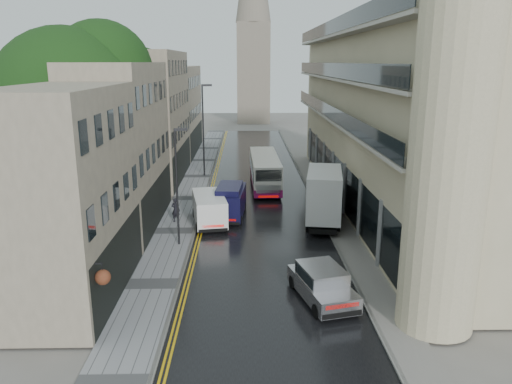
{
  "coord_description": "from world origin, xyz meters",
  "views": [
    {
      "loc": [
        -1.1,
        -12.79,
        11.16
      ],
      "look_at": [
        -0.42,
        18.0,
        3.1
      ],
      "focal_mm": 35.0,
      "sensor_mm": 36.0,
      "label": 1
    }
  ],
  "objects_px": {
    "cream_bus": "(254,178)",
    "lamp_post_near": "(177,188)",
    "tree_far": "(123,118)",
    "white_van": "(198,217)",
    "silver_hatchback": "(317,301)",
    "navy_van": "(214,207)",
    "pedestrian": "(176,210)",
    "tree_near": "(71,128)",
    "lamp_post_far": "(203,131)",
    "white_lorry": "(308,202)"
  },
  "relations": [
    {
      "from": "white_van",
      "to": "pedestrian",
      "type": "relative_size",
      "value": 2.73
    },
    {
      "from": "tree_far",
      "to": "cream_bus",
      "type": "distance_m",
      "value": 13.41
    },
    {
      "from": "tree_near",
      "to": "silver_hatchback",
      "type": "relative_size",
      "value": 3.06
    },
    {
      "from": "silver_hatchback",
      "to": "cream_bus",
      "type": "bearing_deg",
      "value": 82.21
    },
    {
      "from": "tree_far",
      "to": "white_lorry",
      "type": "xyz_separation_m",
      "value": [
        15.32,
        -13.63,
        -4.23
      ]
    },
    {
      "from": "cream_bus",
      "to": "white_van",
      "type": "bearing_deg",
      "value": -113.05
    },
    {
      "from": "navy_van",
      "to": "white_van",
      "type": "bearing_deg",
      "value": -113.43
    },
    {
      "from": "silver_hatchback",
      "to": "lamp_post_near",
      "type": "height_order",
      "value": "lamp_post_near"
    },
    {
      "from": "pedestrian",
      "to": "lamp_post_near",
      "type": "height_order",
      "value": "lamp_post_near"
    },
    {
      "from": "navy_van",
      "to": "tree_near",
      "type": "bearing_deg",
      "value": -169.19
    },
    {
      "from": "tree_far",
      "to": "tree_near",
      "type": "bearing_deg",
      "value": -91.32
    },
    {
      "from": "white_van",
      "to": "navy_van",
      "type": "height_order",
      "value": "navy_van"
    },
    {
      "from": "cream_bus",
      "to": "pedestrian",
      "type": "distance_m",
      "value": 9.73
    },
    {
      "from": "tree_far",
      "to": "white_van",
      "type": "relative_size",
      "value": 2.6
    },
    {
      "from": "tree_far",
      "to": "white_van",
      "type": "bearing_deg",
      "value": -60.43
    },
    {
      "from": "silver_hatchback",
      "to": "navy_van",
      "type": "bearing_deg",
      "value": 97.35
    },
    {
      "from": "white_van",
      "to": "lamp_post_far",
      "type": "bearing_deg",
      "value": 83.46
    },
    {
      "from": "tree_near",
      "to": "tree_far",
      "type": "bearing_deg",
      "value": 88.68
    },
    {
      "from": "tree_far",
      "to": "lamp_post_far",
      "type": "distance_m",
      "value": 7.83
    },
    {
      "from": "silver_hatchback",
      "to": "navy_van",
      "type": "height_order",
      "value": "navy_van"
    },
    {
      "from": "cream_bus",
      "to": "lamp_post_near",
      "type": "relative_size",
      "value": 1.45
    },
    {
      "from": "lamp_post_far",
      "to": "white_van",
      "type": "bearing_deg",
      "value": -100.41
    },
    {
      "from": "cream_bus",
      "to": "white_van",
      "type": "distance_m",
      "value": 10.64
    },
    {
      "from": "navy_van",
      "to": "pedestrian",
      "type": "bearing_deg",
      "value": -177.77
    },
    {
      "from": "navy_van",
      "to": "cream_bus",
      "type": "bearing_deg",
      "value": 74.72
    },
    {
      "from": "tree_near",
      "to": "white_lorry",
      "type": "bearing_deg",
      "value": -2.32
    },
    {
      "from": "tree_far",
      "to": "silver_hatchback",
      "type": "height_order",
      "value": "tree_far"
    },
    {
      "from": "white_lorry",
      "to": "white_van",
      "type": "xyz_separation_m",
      "value": [
        -7.42,
        -0.29,
        -0.9
      ]
    },
    {
      "from": "tree_far",
      "to": "lamp_post_near",
      "type": "relative_size",
      "value": 1.73
    },
    {
      "from": "white_van",
      "to": "lamp_post_near",
      "type": "relative_size",
      "value": 0.67
    },
    {
      "from": "lamp_post_near",
      "to": "silver_hatchback",
      "type": "bearing_deg",
      "value": -65.44
    },
    {
      "from": "tree_near",
      "to": "navy_van",
      "type": "distance_m",
      "value": 10.85
    },
    {
      "from": "white_van",
      "to": "tree_far",
      "type": "bearing_deg",
      "value": 110.02
    },
    {
      "from": "lamp_post_near",
      "to": "tree_far",
      "type": "bearing_deg",
      "value": 99.26
    },
    {
      "from": "tree_far",
      "to": "silver_hatchback",
      "type": "bearing_deg",
      "value": -60.9
    },
    {
      "from": "white_van",
      "to": "white_lorry",
      "type": "bearing_deg",
      "value": -7.32
    },
    {
      "from": "lamp_post_far",
      "to": "lamp_post_near",
      "type": "bearing_deg",
      "value": -103.6
    },
    {
      "from": "lamp_post_near",
      "to": "pedestrian",
      "type": "bearing_deg",
      "value": 86.21
    },
    {
      "from": "lamp_post_near",
      "to": "white_van",
      "type": "bearing_deg",
      "value": 54.85
    },
    {
      "from": "tree_near",
      "to": "cream_bus",
      "type": "distance_m",
      "value": 16.07
    },
    {
      "from": "lamp_post_far",
      "to": "tree_far",
      "type": "bearing_deg",
      "value": -169.69
    },
    {
      "from": "white_van",
      "to": "lamp_post_near",
      "type": "xyz_separation_m",
      "value": [
        -0.96,
        -2.44,
        2.62
      ]
    },
    {
      "from": "tree_far",
      "to": "silver_hatchback",
      "type": "xyz_separation_m",
      "value": [
        14.27,
        -25.64,
        -5.36
      ]
    },
    {
      "from": "tree_near",
      "to": "lamp_post_far",
      "type": "distance_m",
      "value": 17.82
    },
    {
      "from": "pedestrian",
      "to": "lamp_post_near",
      "type": "xyz_separation_m",
      "value": [
        0.78,
        -4.44,
        2.73
      ]
    },
    {
      "from": "white_van",
      "to": "pedestrian",
      "type": "bearing_deg",
      "value": 121.38
    },
    {
      "from": "silver_hatchback",
      "to": "lamp_post_far",
      "type": "height_order",
      "value": "lamp_post_far"
    },
    {
      "from": "cream_bus",
      "to": "navy_van",
      "type": "relative_size",
      "value": 2.11
    },
    {
      "from": "white_van",
      "to": "navy_van",
      "type": "relative_size",
      "value": 0.97
    },
    {
      "from": "tree_far",
      "to": "navy_van",
      "type": "xyz_separation_m",
      "value": [
        8.91,
        -12.05,
        -4.95
      ]
    }
  ]
}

